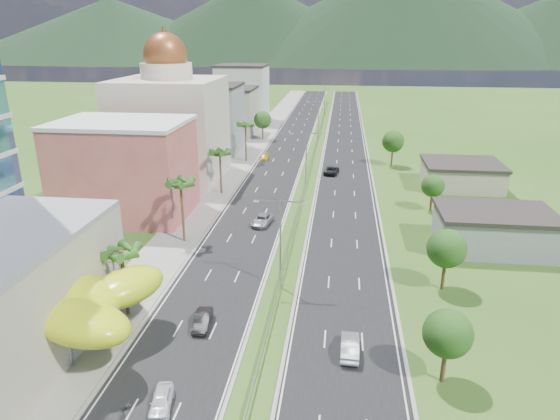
% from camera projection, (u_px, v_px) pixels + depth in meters
% --- Properties ---
extents(ground, '(500.00, 500.00, 0.00)m').
position_uv_depth(ground, '(268.00, 335.00, 49.91)').
color(ground, '#2D5119').
rests_on(ground, ground).
extents(road_left, '(11.00, 260.00, 0.04)m').
position_uv_depth(road_left, '(289.00, 144.00, 134.88)').
color(road_left, black).
rests_on(road_left, ground).
extents(road_right, '(11.00, 260.00, 0.04)m').
position_uv_depth(road_right, '(345.00, 146.00, 133.14)').
color(road_right, black).
rests_on(road_right, ground).
extents(sidewalk_left, '(7.00, 260.00, 0.12)m').
position_uv_depth(sidewalk_left, '(255.00, 143.00, 135.97)').
color(sidewalk_left, gray).
rests_on(sidewalk_left, ground).
extents(median_guardrail, '(0.10, 216.06, 0.76)m').
position_uv_depth(median_guardrail, '(313.00, 159.00, 116.98)').
color(median_guardrail, gray).
rests_on(median_guardrail, ground).
extents(streetlight_median_b, '(6.04, 0.25, 11.00)m').
position_uv_depth(streetlight_median_b, '(280.00, 235.00, 56.98)').
color(streetlight_median_b, gray).
rests_on(streetlight_median_b, ground).
extents(streetlight_median_c, '(6.04, 0.25, 11.00)m').
position_uv_depth(streetlight_median_c, '(306.00, 155.00, 94.36)').
color(streetlight_median_c, gray).
rests_on(streetlight_median_c, ground).
extents(streetlight_median_d, '(6.04, 0.25, 11.00)m').
position_uv_depth(streetlight_median_d, '(318.00, 117.00, 136.42)').
color(streetlight_median_d, gray).
rests_on(streetlight_median_d, ground).
extents(streetlight_median_e, '(6.04, 0.25, 11.00)m').
position_uv_depth(streetlight_median_e, '(325.00, 97.00, 178.47)').
color(streetlight_median_e, gray).
rests_on(streetlight_median_e, ground).
extents(lime_canopy, '(18.00, 15.00, 7.40)m').
position_uv_depth(lime_canopy, '(51.00, 299.00, 46.81)').
color(lime_canopy, '#C1D915').
rests_on(lime_canopy, ground).
extents(pink_shophouse, '(20.00, 15.00, 15.00)m').
position_uv_depth(pink_shophouse, '(125.00, 171.00, 80.54)').
color(pink_shophouse, '#BA514C').
rests_on(pink_shophouse, ground).
extents(domed_building, '(20.00, 20.00, 28.70)m').
position_uv_depth(domed_building, '(170.00, 123.00, 100.74)').
color(domed_building, beige).
rests_on(domed_building, ground).
extents(midrise_grey, '(16.00, 15.00, 16.00)m').
position_uv_depth(midrise_grey, '(208.00, 119.00, 125.12)').
color(midrise_grey, gray).
rests_on(midrise_grey, ground).
extents(midrise_beige, '(16.00, 15.00, 13.00)m').
position_uv_depth(midrise_beige, '(228.00, 112.00, 146.18)').
color(midrise_beige, '#ADA58E').
rests_on(midrise_beige, ground).
extents(midrise_white, '(16.00, 15.00, 18.00)m').
position_uv_depth(midrise_white, '(243.00, 94.00, 166.83)').
color(midrise_white, silver).
rests_on(midrise_white, ground).
extents(shed_near, '(15.00, 10.00, 5.00)m').
position_uv_depth(shed_near, '(494.00, 232.00, 69.18)').
color(shed_near, gray).
rests_on(shed_near, ground).
extents(shed_far, '(14.00, 12.00, 4.40)m').
position_uv_depth(shed_far, '(461.00, 176.00, 97.08)').
color(shed_far, '#ADA58E').
rests_on(shed_far, ground).
extents(palm_tree_b, '(3.60, 3.60, 8.10)m').
position_uv_depth(palm_tree_b, '(121.00, 255.00, 51.20)').
color(palm_tree_b, '#47301C').
rests_on(palm_tree_b, ground).
extents(palm_tree_c, '(3.60, 3.60, 9.60)m').
position_uv_depth(palm_tree_c, '(181.00, 185.00, 69.41)').
color(palm_tree_c, '#47301C').
rests_on(palm_tree_c, ground).
extents(palm_tree_d, '(3.60, 3.60, 8.60)m').
position_uv_depth(palm_tree_d, '(220.00, 154.00, 91.22)').
color(palm_tree_d, '#47301C').
rests_on(palm_tree_d, ground).
extents(palm_tree_e, '(3.60, 3.60, 9.40)m').
position_uv_depth(palm_tree_e, '(245.00, 126.00, 114.33)').
color(palm_tree_e, '#47301C').
rests_on(palm_tree_e, ground).
extents(leafy_tree_lfar, '(4.90, 4.90, 8.05)m').
position_uv_depth(leafy_tree_lfar, '(263.00, 120.00, 138.61)').
color(leafy_tree_lfar, '#47301C').
rests_on(leafy_tree_lfar, ground).
extents(leafy_tree_ra, '(4.20, 4.20, 6.90)m').
position_uv_depth(leafy_tree_ra, '(448.00, 334.00, 41.77)').
color(leafy_tree_ra, '#47301C').
rests_on(leafy_tree_ra, ground).
extents(leafy_tree_rb, '(4.55, 4.55, 7.47)m').
position_uv_depth(leafy_tree_rb, '(447.00, 249.00, 57.17)').
color(leafy_tree_rb, '#47301C').
rests_on(leafy_tree_rb, ground).
extents(leafy_tree_rc, '(3.85, 3.85, 6.33)m').
position_uv_depth(leafy_tree_rc, '(433.00, 186.00, 83.26)').
color(leafy_tree_rc, '#47301C').
rests_on(leafy_tree_rc, ground).
extents(leafy_tree_rd, '(4.90, 4.90, 8.05)m').
position_uv_depth(leafy_tree_rd, '(393.00, 141.00, 111.36)').
color(leafy_tree_rd, '#47301C').
rests_on(leafy_tree_rd, ground).
extents(mountain_ridge, '(860.00, 140.00, 90.00)m').
position_uv_depth(mountain_ridge, '(402.00, 65.00, 463.48)').
color(mountain_ridge, black).
rests_on(mountain_ridge, ground).
extents(car_white_near_left, '(2.31, 4.28, 1.38)m').
position_uv_depth(car_white_near_left, '(161.00, 401.00, 39.97)').
color(car_white_near_left, white).
rests_on(car_white_near_left, road_left).
extents(car_dark_left, '(1.97, 4.57, 1.46)m').
position_uv_depth(car_dark_left, '(203.00, 320.00, 51.12)').
color(car_dark_left, black).
rests_on(car_dark_left, road_left).
extents(car_silver_mid_left, '(3.29, 5.67, 1.49)m').
position_uv_depth(car_silver_mid_left, '(262.00, 220.00, 78.29)').
color(car_silver_mid_left, '#95979C').
rests_on(car_silver_mid_left, road_left).
extents(car_yellow_far_left, '(2.06, 4.33, 1.22)m').
position_uv_depth(car_yellow_far_left, '(265.00, 157.00, 118.47)').
color(car_yellow_far_left, gold).
rests_on(car_yellow_far_left, road_left).
extents(car_silver_right, '(1.79, 4.89, 1.60)m').
position_uv_depth(car_silver_right, '(350.00, 346.00, 46.76)').
color(car_silver_right, '#B0B2B8').
rests_on(car_silver_right, road_right).
extents(car_dark_far_right, '(3.40, 6.05, 1.60)m').
position_uv_depth(car_dark_far_right, '(332.00, 170.00, 106.45)').
color(car_dark_far_right, black).
rests_on(car_dark_far_right, road_right).
extents(motorcycle, '(0.66, 1.89, 1.19)m').
position_uv_depth(motorcycle, '(126.00, 408.00, 39.33)').
color(motorcycle, black).
rests_on(motorcycle, road_left).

